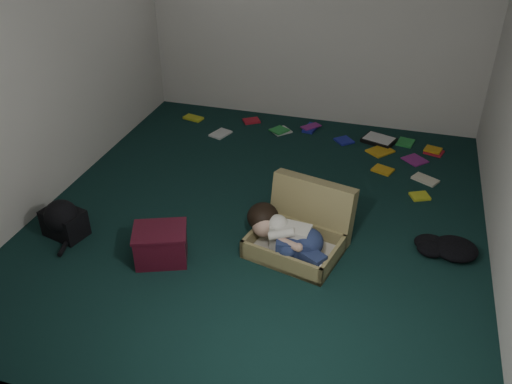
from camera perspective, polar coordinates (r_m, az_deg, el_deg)
The scene contains 11 objects.
floor at distance 5.03m, azimuth 0.48°, elevation -2.50°, with size 4.50×4.50×0.00m, color black.
wall_back at distance 6.52m, azimuth 6.25°, elevation 18.15°, with size 4.50×4.50×0.00m, color silver.
wall_front at distance 2.59m, azimuth -13.27°, elevation -5.99°, with size 4.50×4.50×0.00m, color silver.
wall_left at distance 5.29m, azimuth -21.33°, elevation 12.88°, with size 4.50×4.50×0.00m, color silver.
suitcase at distance 4.59m, azimuth 4.85°, elevation -3.95°, with size 0.88×0.86×0.54m.
person at distance 4.45m, azimuth 3.26°, elevation -4.53°, with size 0.76×0.51×0.33m.
maroon_bin at distance 4.50m, azimuth -9.98°, elevation -5.47°, with size 0.52×0.47×0.30m.
backpack at distance 5.00m, azimuth -19.53°, elevation -2.99°, with size 0.44×0.36×0.27m, color black, non-canonical shape.
clothing_pile at distance 4.82m, azimuth 19.00°, elevation -5.29°, with size 0.41×0.34×0.13m, color black, non-canonical shape.
paper_tray at distance 6.48m, azimuth 12.81°, elevation 5.37°, with size 0.42×0.37×0.05m.
book_scatter at distance 6.27m, azimuth 8.68°, elevation 4.77°, with size 3.16×1.47×0.02m.
Camera 1 is at (1.12, -3.98, 2.86)m, focal length 38.00 mm.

